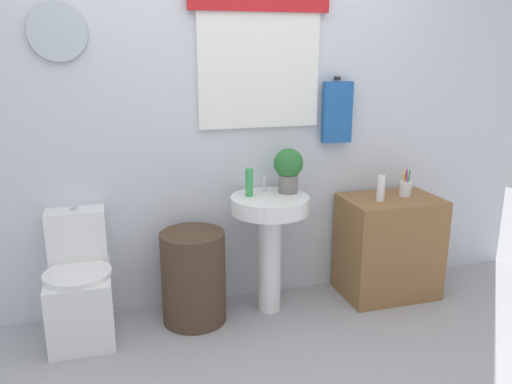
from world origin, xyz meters
name	(u,v)px	position (x,y,z in m)	size (l,w,h in m)	color
back_wall	(229,106)	(0.00, 1.15, 1.31)	(4.40, 0.18, 2.60)	silver
toilet	(80,289)	(-0.98, 0.88, 0.29)	(0.38, 0.51, 0.76)	white
laundry_hamper	(193,277)	(-0.31, 0.85, 0.29)	(0.40, 0.40, 0.58)	#4C3828
pedestal_sink	(270,227)	(0.19, 0.85, 0.57)	(0.49, 0.49, 0.77)	white
faucet	(264,184)	(0.19, 0.97, 0.82)	(0.03, 0.03, 0.10)	silver
wooden_cabinet	(388,246)	(1.05, 0.85, 0.35)	(0.64, 0.44, 0.70)	olive
soap_bottle	(249,182)	(0.07, 0.90, 0.86)	(0.05, 0.05, 0.18)	green
potted_plant	(288,167)	(0.33, 0.91, 0.94)	(0.19, 0.19, 0.29)	slate
lotion_bottle	(381,188)	(0.93, 0.81, 0.78)	(0.05, 0.05, 0.17)	white
toothbrush_cup	(406,188)	(1.16, 0.87, 0.75)	(0.08, 0.08, 0.19)	silver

